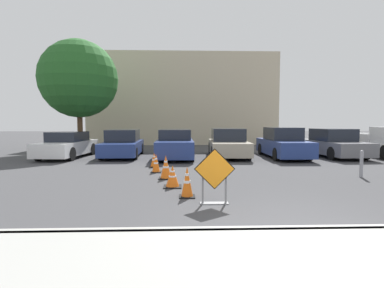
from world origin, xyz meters
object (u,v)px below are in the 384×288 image
at_px(parked_car_nearest, 67,145).
at_px(bollard_nearest, 361,163).
at_px(traffic_cone_second, 173,177).
at_px(parked_car_second, 123,144).
at_px(parked_car_fourth, 228,144).
at_px(traffic_cone_fourth, 156,163).
at_px(parked_car_third, 175,145).
at_px(parked_car_fifth, 283,144).
at_px(road_closed_sign, 215,175).
at_px(traffic_cone_third, 166,167).
at_px(traffic_cone_fifth, 154,160).
at_px(traffic_cone_nearest, 187,182).
at_px(parked_car_sixth, 333,144).

height_order(parked_car_nearest, bollard_nearest, parked_car_nearest).
bearing_deg(traffic_cone_second, parked_car_second, 110.57).
bearing_deg(parked_car_fourth, bollard_nearest, 122.43).
height_order(traffic_cone_fourth, parked_car_fourth, parked_car_fourth).
relative_size(parked_car_third, parked_car_fifth, 0.97).
bearing_deg(traffic_cone_fourth, road_closed_sign, -68.96).
bearing_deg(traffic_cone_fourth, traffic_cone_third, -71.25).
relative_size(traffic_cone_third, traffic_cone_fifth, 1.30).
relative_size(parked_car_nearest, parked_car_second, 1.00).
relative_size(traffic_cone_fifth, parked_car_fifth, 0.13).
height_order(traffic_cone_nearest, parked_car_second, parked_car_second).
xyz_separation_m(traffic_cone_third, traffic_cone_fourth, (-0.42, 1.24, -0.04)).
bearing_deg(road_closed_sign, parked_car_fourth, 79.33).
bearing_deg(traffic_cone_second, parked_car_sixth, 40.96).
xyz_separation_m(traffic_cone_third, bollard_nearest, (6.52, 0.00, 0.11)).
distance_m(traffic_cone_fifth, parked_car_third, 3.18).
xyz_separation_m(traffic_cone_second, parked_car_sixth, (8.37, 7.26, 0.39)).
distance_m(traffic_cone_second, parked_car_third, 6.94).
xyz_separation_m(traffic_cone_fourth, parked_car_third, (0.61, 4.39, 0.35)).
distance_m(traffic_cone_second, traffic_cone_fourth, 2.63).
bearing_deg(traffic_cone_nearest, traffic_cone_second, 108.86).
distance_m(parked_car_nearest, parked_car_sixth, 14.07).
relative_size(traffic_cone_second, traffic_cone_fifth, 1.05).
height_order(parked_car_third, parked_car_sixth, parked_car_sixth).
bearing_deg(parked_car_second, road_closed_sign, 110.52).
relative_size(parked_car_fourth, parked_car_sixth, 1.04).
bearing_deg(traffic_cone_nearest, parked_car_second, 110.35).
distance_m(traffic_cone_fifth, parked_car_fourth, 5.11).
distance_m(traffic_cone_nearest, traffic_cone_fifth, 5.18).
bearing_deg(parked_car_third, bollard_nearest, 138.14).
height_order(parked_car_second, parked_car_fifth, parked_car_fifth).
bearing_deg(traffic_cone_nearest, road_closed_sign, -47.88).
bearing_deg(traffic_cone_nearest, parked_car_third, 93.31).
distance_m(parked_car_nearest, bollard_nearest, 13.42).
height_order(traffic_cone_nearest, traffic_cone_second, traffic_cone_nearest).
height_order(traffic_cone_nearest, parked_car_nearest, parked_car_nearest).
xyz_separation_m(road_closed_sign, parked_car_second, (-3.88, 9.52, -0.02)).
height_order(road_closed_sign, parked_car_second, parked_car_second).
relative_size(parked_car_second, parked_car_third, 1.00).
xyz_separation_m(parked_car_sixth, bollard_nearest, (-2.11, -5.97, -0.20)).
bearing_deg(traffic_cone_fourth, parked_car_second, 113.16).
xyz_separation_m(traffic_cone_third, parked_car_second, (-2.63, 6.41, 0.28)).
bearing_deg(parked_car_second, traffic_cone_fourth, 111.48).
distance_m(parked_car_third, parked_car_sixth, 8.45).
xyz_separation_m(road_closed_sign, bollard_nearest, (5.26, 3.11, -0.19)).
distance_m(traffic_cone_nearest, parked_car_fourth, 8.94).
xyz_separation_m(parked_car_fourth, parked_car_sixth, (5.63, -0.21, -0.01)).
distance_m(road_closed_sign, bollard_nearest, 6.12).
xyz_separation_m(road_closed_sign, parked_car_third, (-1.07, 8.74, 0.01)).
distance_m(parked_car_fourth, parked_car_fifth, 2.85).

